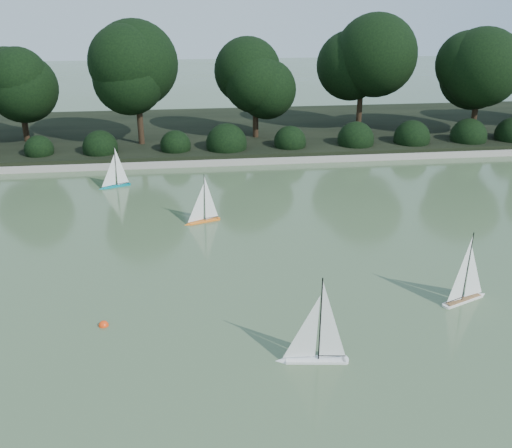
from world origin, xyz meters
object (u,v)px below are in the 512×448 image
object	(u,v)px
sailboat_orange	(201,215)
race_buoy	(104,326)
sailboat_white_b	(468,289)
sailboat_white_a	(310,348)
sailboat_teal	(113,180)

from	to	relation	value
sailboat_orange	race_buoy	distance (m)	4.73
race_buoy	sailboat_white_b	bearing A→B (deg)	0.49
sailboat_white_a	sailboat_orange	distance (m)	5.94
race_buoy	sailboat_white_a	bearing A→B (deg)	-23.51
sailboat_white_a	sailboat_orange	bearing A→B (deg)	103.84
sailboat_orange	race_buoy	world-z (taller)	sailboat_orange
sailboat_white_b	sailboat_white_a	bearing A→B (deg)	-155.55
sailboat_orange	race_buoy	xyz separation A→B (m)	(-1.77, -4.38, -0.20)
sailboat_white_a	sailboat_teal	distance (m)	9.52
sailboat_white_b	sailboat_orange	bearing A→B (deg)	136.73
sailboat_white_a	sailboat_white_b	distance (m)	3.48
sailboat_white_b	sailboat_orange	world-z (taller)	sailboat_white_b
sailboat_white_a	sailboat_orange	size ratio (longest dim) A/B	1.19
sailboat_teal	race_buoy	world-z (taller)	sailboat_teal
sailboat_white_a	race_buoy	xyz separation A→B (m)	(-3.19, 1.39, -0.24)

